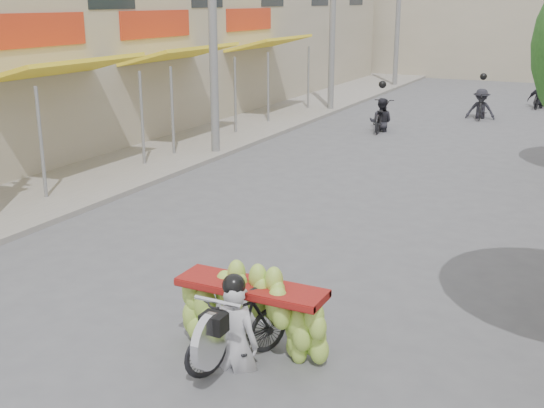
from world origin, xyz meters
The scene contains 10 objects.
sidewalk_left centered at (-7.00, 15.00, 0.06)m, with size 4.00×60.00×0.12m, color gray.
shophouse_row_left centered at (-11.98, 13.98, 3.00)m, with size 9.77×40.00×6.00m.
far_building centered at (0.00, 38.00, 3.50)m, with size 20.00×6.00×7.00m, color tan.
utility_pole_mid centered at (-5.40, 12.00, 4.03)m, with size 0.60×0.24×8.00m.
utility_pole_far centered at (-5.40, 21.00, 4.03)m, with size 0.60×0.24×8.00m.
utility_pole_back centered at (-5.40, 30.00, 4.03)m, with size 0.60×0.24×8.00m.
banana_motorbike centered at (0.92, 2.07, 0.68)m, with size 2.20×1.80×2.02m.
bg_motorbike_a centered at (-2.27, 17.74, 0.72)m, with size 0.89×1.87×1.95m.
bg_motorbike_b centered at (0.34, 21.80, 0.83)m, with size 1.12×1.86×1.95m.
bg_motorbike_c centered at (2.05, 25.57, 0.83)m, with size 1.04×1.53×1.95m.
Camera 1 is at (4.59, -4.58, 4.29)m, focal length 45.00 mm.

